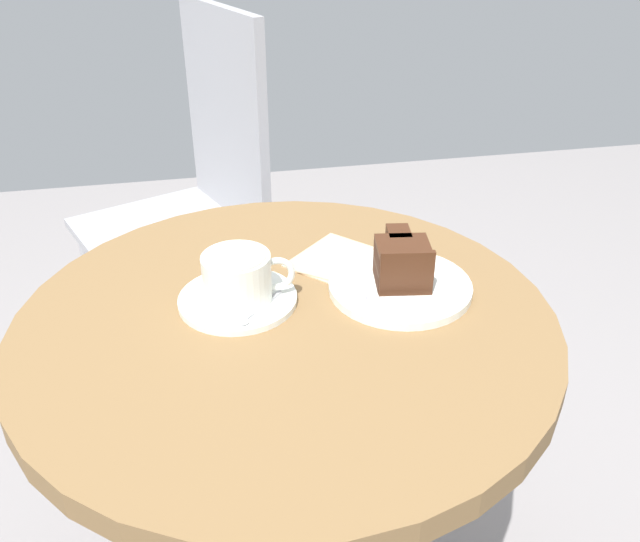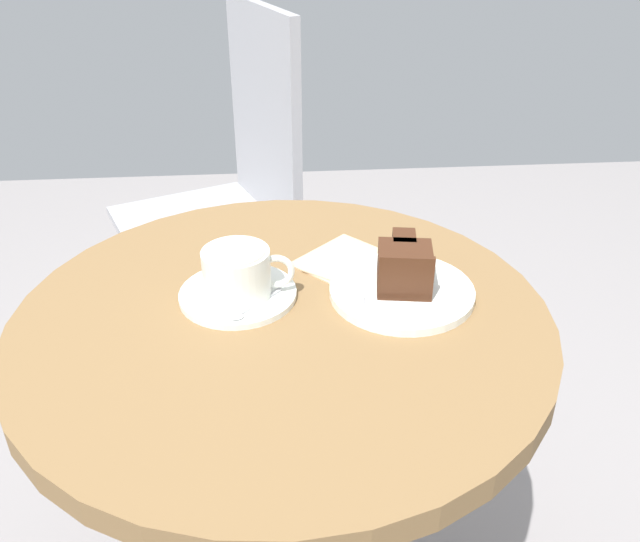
% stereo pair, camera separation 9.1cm
% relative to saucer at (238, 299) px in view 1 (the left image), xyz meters
% --- Properties ---
extents(cafe_table, '(0.72, 0.72, 0.70)m').
position_rel_saucer_xyz_m(cafe_table, '(0.06, -0.04, -0.12)').
color(cafe_table, brown).
rests_on(cafe_table, ground).
extents(saucer, '(0.16, 0.16, 0.01)m').
position_rel_saucer_xyz_m(saucer, '(0.00, 0.00, 0.00)').
color(saucer, silver).
rests_on(saucer, cafe_table).
extents(coffee_cup, '(0.12, 0.09, 0.07)m').
position_rel_saucer_xyz_m(coffee_cup, '(0.00, -0.01, 0.04)').
color(coffee_cup, silver).
rests_on(coffee_cup, saucer).
extents(teaspoon, '(0.07, 0.07, 0.00)m').
position_rel_saucer_xyz_m(teaspoon, '(0.02, -0.05, 0.01)').
color(teaspoon, '#B7B7BC').
rests_on(teaspoon, saucer).
extents(cake_plate, '(0.20, 0.20, 0.01)m').
position_rel_saucer_xyz_m(cake_plate, '(0.23, -0.01, 0.00)').
color(cake_plate, silver).
rests_on(cake_plate, cafe_table).
extents(cake_slice, '(0.08, 0.10, 0.07)m').
position_rel_saucer_xyz_m(cake_slice, '(0.23, -0.00, 0.04)').
color(cake_slice, '#422619').
rests_on(cake_slice, cake_plate).
extents(fork, '(0.13, 0.04, 0.00)m').
position_rel_saucer_xyz_m(fork, '(0.19, -0.05, 0.01)').
color(fork, '#B7B7BC').
rests_on(fork, cake_plate).
extents(napkin, '(0.19, 0.19, 0.00)m').
position_rel_saucer_xyz_m(napkin, '(0.17, 0.08, -0.00)').
color(napkin, tan).
rests_on(napkin, cafe_table).
extents(cafe_chair, '(0.50, 0.50, 0.96)m').
position_rel_saucer_xyz_m(cafe_chair, '(-0.03, 0.74, -0.14)').
color(cafe_chair, '#9E9EA3').
rests_on(cafe_chair, ground).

